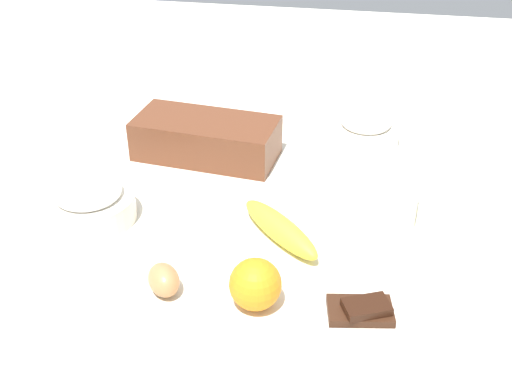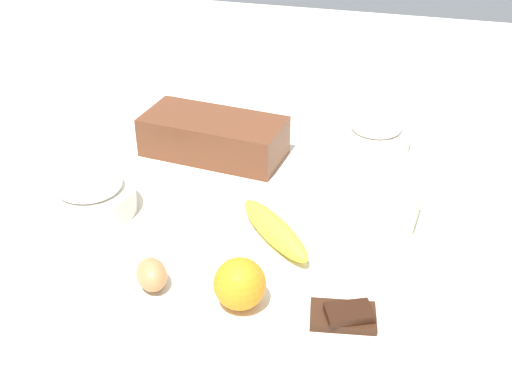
% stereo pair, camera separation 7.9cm
% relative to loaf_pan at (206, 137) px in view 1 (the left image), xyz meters
% --- Properties ---
extents(ground_plane, '(2.40, 2.40, 0.02)m').
position_rel_loaf_pan_xyz_m(ground_plane, '(0.13, -0.15, -0.05)').
color(ground_plane, silver).
extents(loaf_pan, '(0.29, 0.16, 0.08)m').
position_rel_loaf_pan_xyz_m(loaf_pan, '(0.00, 0.00, 0.00)').
color(loaf_pan, brown).
rests_on(loaf_pan, ground_plane).
extents(flour_bowl, '(0.14, 0.14, 0.07)m').
position_rel_loaf_pan_xyz_m(flour_bowl, '(0.31, 0.11, -0.01)').
color(flour_bowl, silver).
rests_on(flour_bowl, ground_plane).
extents(sugar_bowl, '(0.15, 0.15, 0.08)m').
position_rel_loaf_pan_xyz_m(sugar_bowl, '(-0.14, -0.25, -0.01)').
color(sugar_bowl, silver).
rests_on(sugar_bowl, ground_plane).
extents(banana, '(0.16, 0.17, 0.04)m').
position_rel_loaf_pan_xyz_m(banana, '(0.18, -0.25, -0.02)').
color(banana, yellow).
rests_on(banana, ground_plane).
extents(orange_fruit, '(0.08, 0.08, 0.08)m').
position_rel_loaf_pan_xyz_m(orange_fruit, '(0.17, -0.41, -0.00)').
color(orange_fruit, orange).
rests_on(orange_fruit, ground_plane).
extents(butter_block, '(0.10, 0.07, 0.06)m').
position_rel_loaf_pan_xyz_m(butter_block, '(0.36, -0.15, -0.01)').
color(butter_block, '#F4EDB2').
rests_on(butter_block, ground_plane).
extents(egg_near_butter, '(0.07, 0.08, 0.04)m').
position_rel_loaf_pan_xyz_m(egg_near_butter, '(0.04, -0.41, -0.02)').
color(egg_near_butter, '#B67B4A').
rests_on(egg_near_butter, ground_plane).
extents(chocolate_plate, '(0.13, 0.13, 0.03)m').
position_rel_loaf_pan_xyz_m(chocolate_plate, '(0.32, -0.42, -0.03)').
color(chocolate_plate, silver).
rests_on(chocolate_plate, ground_plane).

